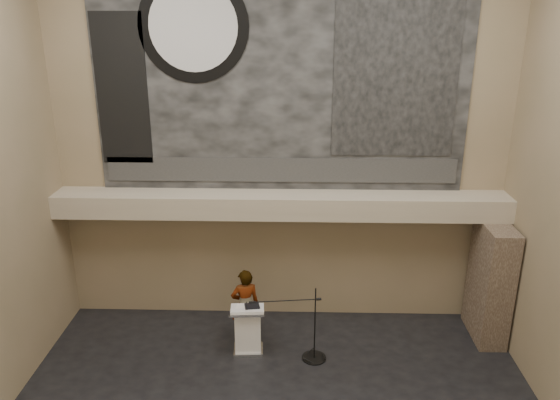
{
  "coord_description": "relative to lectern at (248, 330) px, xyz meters",
  "views": [
    {
      "loc": [
        0.3,
        -7.72,
        7.08
      ],
      "look_at": [
        0.0,
        3.2,
        3.2
      ],
      "focal_mm": 35.0,
      "sensor_mm": 36.0,
      "label": 1
    }
  ],
  "objects": [
    {
      "name": "banner",
      "position": [
        0.67,
        1.64,
        5.15
      ],
      "size": [
        8.0,
        0.05,
        5.0
      ],
      "primitive_type": "cube",
      "color": "black",
      "rests_on": "wall_back"
    },
    {
      "name": "speaker_person",
      "position": [
        -0.09,
        0.48,
        0.31
      ],
      "size": [
        0.71,
        0.56,
        1.72
      ],
      "primitive_type": "imported",
      "rotation": [
        0.0,
        0.0,
        3.4
      ],
      "color": "white",
      "rests_on": "floor"
    },
    {
      "name": "wall_front",
      "position": [
        0.67,
        -6.33,
        3.7
      ],
      "size": [
        10.0,
        0.02,
        8.5
      ],
      "primitive_type": "cube",
      "color": "#7F7050",
      "rests_on": "floor"
    },
    {
      "name": "binder",
      "position": [
        0.1,
        0.01,
        0.56
      ],
      "size": [
        0.35,
        0.3,
        0.04
      ],
      "primitive_type": "cube",
      "rotation": [
        0.0,
        0.0,
        0.19
      ],
      "color": "black",
      "rests_on": "lectern"
    },
    {
      "name": "mic_stand",
      "position": [
        1.37,
        -0.21,
        -0.3
      ],
      "size": [
        1.62,
        0.52,
        1.68
      ],
      "rotation": [
        0.0,
        0.0,
        0.12
      ],
      "color": "black",
      "rests_on": "floor"
    },
    {
      "name": "banner_clock_rim",
      "position": [
        -1.13,
        1.6,
        6.15
      ],
      "size": [
        2.3,
        0.02,
        2.3
      ],
      "primitive_type": "cylinder",
      "rotation": [
        1.57,
        0.0,
        0.0
      ],
      "color": "black",
      "rests_on": "banner"
    },
    {
      "name": "soffit",
      "position": [
        0.67,
        1.27,
        2.4
      ],
      "size": [
        10.0,
        0.8,
        0.5
      ],
      "primitive_type": "cube",
      "color": "tan",
      "rests_on": "wall_back"
    },
    {
      "name": "wall_back",
      "position": [
        0.67,
        1.67,
        3.7
      ],
      "size": [
        10.0,
        0.02,
        8.5
      ],
      "primitive_type": "cube",
      "color": "#7F7050",
      "rests_on": "floor"
    },
    {
      "name": "sprinkler_right",
      "position": [
        2.57,
        1.22,
        2.12
      ],
      "size": [
        0.04,
        0.04,
        0.06
      ],
      "primitive_type": "cylinder",
      "color": "#B2893D",
      "rests_on": "soffit"
    },
    {
      "name": "stone_pier",
      "position": [
        5.32,
        0.82,
        0.8
      ],
      "size": [
        0.6,
        1.4,
        2.7
      ],
      "primitive_type": "cube",
      "color": "#46372B",
      "rests_on": "floor"
    },
    {
      "name": "banner_building_print",
      "position": [
        3.07,
        1.6,
        5.25
      ],
      "size": [
        2.6,
        0.02,
        3.6
      ],
      "primitive_type": "cube",
      "color": "black",
      "rests_on": "banner"
    },
    {
      "name": "lectern",
      "position": [
        0.0,
        0.0,
        0.0
      ],
      "size": [
        0.73,
        0.55,
        1.13
      ],
      "rotation": [
        0.0,
        0.0,
        0.07
      ],
      "color": "silver",
      "rests_on": "floor"
    },
    {
      "name": "banner_text_strip",
      "position": [
        0.67,
        1.6,
        3.1
      ],
      "size": [
        7.76,
        0.02,
        0.55
      ],
      "primitive_type": "cube",
      "color": "#2B2B2B",
      "rests_on": "banner"
    },
    {
      "name": "sprinkler_left",
      "position": [
        -0.93,
        1.22,
        2.12
      ],
      "size": [
        0.04,
        0.04,
        0.06
      ],
      "primitive_type": "cylinder",
      "color": "#B2893D",
      "rests_on": "soffit"
    },
    {
      "name": "banner_clock_face",
      "position": [
        -1.13,
        1.58,
        6.15
      ],
      "size": [
        1.84,
        0.02,
        1.84
      ],
      "primitive_type": "cylinder",
      "rotation": [
        1.57,
        0.0,
        0.0
      ],
      "color": "silver",
      "rests_on": "banner"
    },
    {
      "name": "papers",
      "position": [
        -0.13,
        -0.02,
        0.55
      ],
      "size": [
        0.27,
        0.34,
        0.0
      ],
      "primitive_type": "cube",
      "rotation": [
        0.0,
        0.0,
        -0.13
      ],
      "color": "white",
      "rests_on": "lectern"
    },
    {
      "name": "banner_brick_print",
      "position": [
        -2.73,
        1.6,
        4.85
      ],
      "size": [
        1.1,
        0.02,
        3.2
      ],
      "primitive_type": "cube",
      "color": "black",
      "rests_on": "banner"
    }
  ]
}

